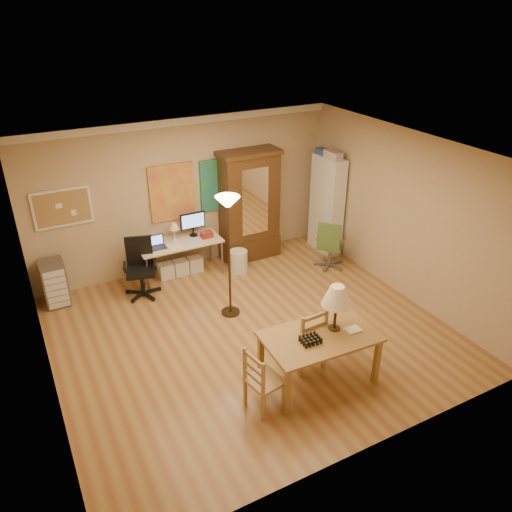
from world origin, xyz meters
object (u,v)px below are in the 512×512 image
armoire (249,212)px  bookshelf (327,205)px  office_chair_black (142,280)px  office_chair_green (329,255)px  dining_table (326,324)px  computer_desk (181,254)px

armoire → bookshelf: bearing=-17.2°
office_chair_black → office_chair_green: bearing=-11.5°
dining_table → bookshelf: bearing=55.0°
computer_desk → bookshelf: (2.83, -0.35, 0.53)m
office_chair_black → bookshelf: 3.71m
armoire → computer_desk: bearing=-176.5°
dining_table → computer_desk: bearing=100.8°
dining_table → armoire: armoire is taller
dining_table → office_chair_green: 3.11m
office_chair_green → dining_table: bearing=-126.7°
computer_desk → armoire: size_ratio=0.70×
bookshelf → office_chair_green: bearing=-117.6°
office_chair_black → armoire: armoire is taller
dining_table → computer_desk: 3.54m
office_chair_green → bookshelf: (0.34, 0.65, 0.68)m
office_chair_black → computer_desk: bearing=22.1°
office_chair_green → armoire: bearing=134.9°
computer_desk → office_chair_green: computer_desk is taller
computer_desk → office_chair_black: computer_desk is taller
office_chair_black → bookshelf: bookshelf is taller
dining_table → armoire: size_ratio=0.70×
office_chair_black → bookshelf: size_ratio=0.53×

